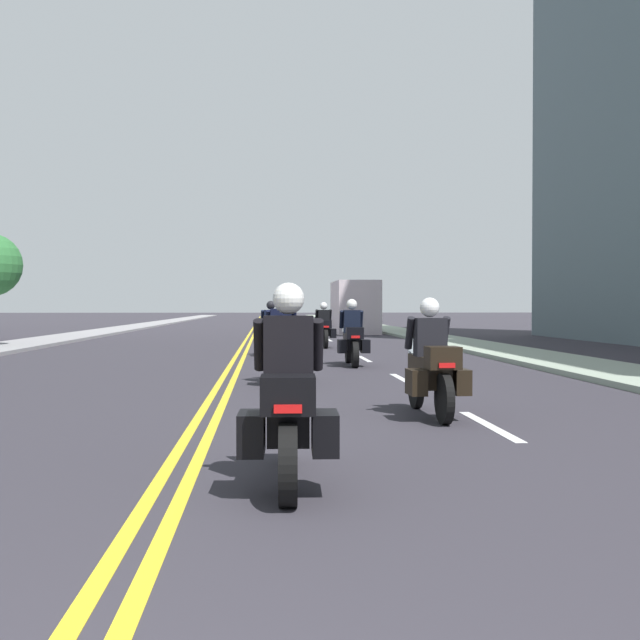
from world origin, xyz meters
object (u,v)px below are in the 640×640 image
Objects in this scene: motorcycle_3 at (352,339)px; motorcycle_0 at (288,406)px; motorcycle_2 at (281,347)px; parked_truck at (354,310)px; motorcycle_5 at (324,329)px; motorcycle_4 at (271,333)px; motorcycle_1 at (432,367)px.

motorcycle_0 is at bearing -98.05° from motorcycle_3.
parked_truck reaches higher than motorcycle_2.
motorcycle_2 is 1.06× the size of motorcycle_5.
motorcycle_4 is 4.74m from motorcycle_5.
motorcycle_1 is 1.04× the size of motorcycle_4.
motorcycle_3 is 1.07× the size of motorcycle_4.
motorcycle_4 is 0.32× the size of parked_truck.
motorcycle_4 is at bearing 96.97° from motorcycle_1.
motorcycle_2 is (0.10, 8.34, 0.03)m from motorcycle_0.
motorcycle_3 is at bearing 88.44° from motorcycle_1.
motorcycle_4 reaches higher than motorcycle_1.
motorcycle_4 reaches higher than motorcycle_5.
motorcycle_0 reaches higher than motorcycle_1.
motorcycle_4 is 0.96× the size of motorcycle_5.
motorcycle_0 is 36.17m from parked_truck.
motorcycle_5 is at bearing 84.01° from motorcycle_2.
motorcycle_5 is (-0.13, 17.18, -0.00)m from motorcycle_1.
motorcycle_5 is 0.33× the size of parked_truck.
motorcycle_2 is (-1.88, 4.58, 0.02)m from motorcycle_1.
motorcycle_3 is at bearing 68.71° from motorcycle_2.
motorcycle_2 is 1.03× the size of motorcycle_3.
parked_truck reaches higher than motorcycle_1.
parked_truck is (2.61, 32.12, 0.62)m from motorcycle_1.
parked_truck reaches higher than motorcycle_4.
motorcycle_0 is 16.60m from motorcycle_4.
motorcycle_5 reaches higher than motorcycle_1.
parked_truck is (2.67, 23.30, 0.63)m from motorcycle_3.
motorcycle_0 reaches higher than motorcycle_5.
motorcycle_4 is at bearing 116.54° from motorcycle_3.
motorcycle_1 is 0.94× the size of motorcycle_2.
motorcycle_1 is at bearing -90.72° from motorcycle_5.
motorcycle_4 is at bearing 92.09° from motorcycle_0.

